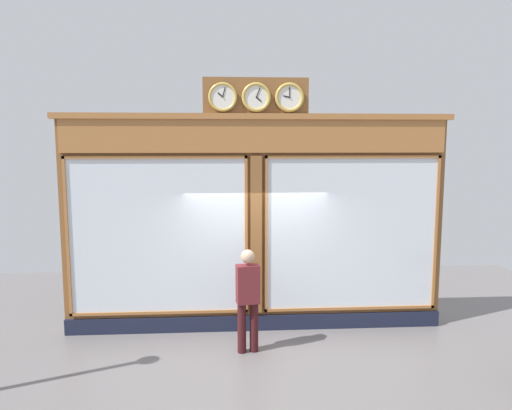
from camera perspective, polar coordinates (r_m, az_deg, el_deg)
shop_facade at (r=8.57m, az=-0.05°, el=-2.03°), size 6.88×0.42×4.47m
pedestrian at (r=7.80m, az=-0.98°, el=-10.78°), size 0.39×0.27×1.69m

